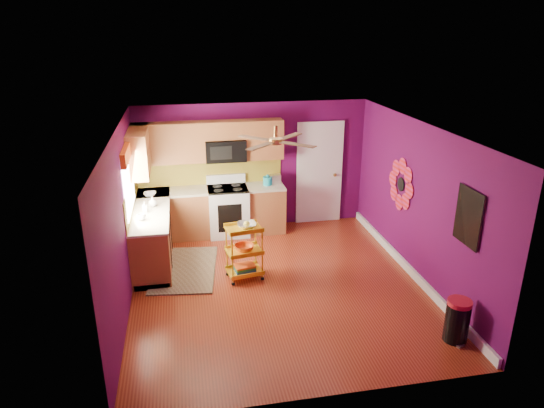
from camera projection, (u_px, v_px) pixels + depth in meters
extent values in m
plane|color=maroon|center=(278.00, 285.00, 7.68)|extent=(5.00, 5.00, 0.00)
cube|color=#510945|center=(253.00, 166.00, 9.55)|extent=(4.50, 0.04, 2.50)
cube|color=#510945|center=(326.00, 299.00, 4.94)|extent=(4.50, 0.04, 2.50)
cube|color=#510945|center=(122.00, 222.00, 6.85)|extent=(0.04, 5.00, 2.50)
cube|color=#510945|center=(418.00, 202.00, 7.64)|extent=(0.04, 5.00, 2.50)
cube|color=silver|center=(279.00, 129.00, 6.81)|extent=(4.50, 5.00, 0.04)
cube|color=white|center=(409.00, 269.00, 8.04)|extent=(0.05, 4.90, 0.14)
cube|color=brown|center=(153.00, 234.00, 8.43)|extent=(0.60, 2.30, 0.90)
cube|color=brown|center=(213.00, 212.00, 9.40)|extent=(2.80, 0.60, 0.90)
cube|color=beige|center=(151.00, 209.00, 8.26)|extent=(0.63, 2.30, 0.04)
cube|color=beige|center=(212.00, 190.00, 9.24)|extent=(2.80, 0.63, 0.04)
cube|color=black|center=(155.00, 255.00, 8.57)|extent=(0.54, 2.30, 0.10)
cube|color=black|center=(214.00, 231.00, 9.54)|extent=(2.80, 0.54, 0.10)
cube|color=white|center=(228.00, 211.00, 9.42)|extent=(0.76, 0.66, 0.92)
cube|color=black|center=(227.00, 189.00, 9.26)|extent=(0.76, 0.62, 0.03)
cube|color=white|center=(226.00, 179.00, 9.48)|extent=(0.76, 0.06, 0.18)
cube|color=black|center=(230.00, 218.00, 9.13)|extent=(0.45, 0.02, 0.55)
cube|color=brown|center=(169.00, 143.00, 8.92)|extent=(1.32, 0.33, 0.75)
cube|color=brown|center=(264.00, 139.00, 9.23)|extent=(0.72, 0.33, 0.75)
cube|color=brown|center=(225.00, 130.00, 9.03)|extent=(0.76, 0.33, 0.34)
cube|color=brown|center=(139.00, 151.00, 8.38)|extent=(0.33, 1.30, 0.75)
cube|color=black|center=(226.00, 150.00, 9.13)|extent=(0.76, 0.38, 0.40)
cube|color=olive|center=(210.00, 171.00, 9.41)|extent=(2.80, 0.01, 0.51)
cube|color=olive|center=(131.00, 195.00, 8.12)|extent=(0.01, 2.30, 0.51)
cube|color=white|center=(128.00, 180.00, 7.72)|extent=(0.03, 1.20, 1.00)
cube|color=#D44D12|center=(127.00, 151.00, 7.56)|extent=(0.08, 1.35, 0.22)
cube|color=white|center=(319.00, 174.00, 9.84)|extent=(0.85, 0.04, 2.05)
cube|color=white|center=(319.00, 174.00, 9.82)|extent=(0.95, 0.02, 2.15)
sphere|color=#BF8C3F|center=(335.00, 175.00, 9.85)|extent=(0.07, 0.07, 0.07)
cylinder|color=black|center=(401.00, 184.00, 8.15)|extent=(0.01, 0.24, 0.24)
cube|color=teal|center=(469.00, 217.00, 6.24)|extent=(0.03, 0.52, 0.72)
cube|color=black|center=(468.00, 217.00, 6.24)|extent=(0.01, 0.56, 0.76)
cylinder|color=#BF8C3F|center=(276.00, 132.00, 7.02)|extent=(0.06, 0.06, 0.16)
cylinder|color=#BF8C3F|center=(276.00, 141.00, 7.07)|extent=(0.20, 0.20, 0.08)
cube|color=#4C2D19|center=(290.00, 136.00, 7.36)|extent=(0.47, 0.47, 0.01)
cube|color=#4C2D19|center=(255.00, 138.00, 7.27)|extent=(0.47, 0.47, 0.01)
cube|color=#4C2D19|center=(261.00, 146.00, 6.77)|extent=(0.47, 0.47, 0.01)
cube|color=#4C2D19|center=(298.00, 145.00, 6.87)|extent=(0.47, 0.47, 0.01)
cube|color=black|center=(185.00, 269.00, 8.15)|extent=(1.21, 1.76, 0.02)
cylinder|color=gold|center=(232.00, 259.00, 7.50)|extent=(0.02, 0.02, 0.85)
cylinder|color=gold|center=(262.00, 254.00, 7.66)|extent=(0.02, 0.02, 0.85)
cylinder|color=gold|center=(227.00, 250.00, 7.80)|extent=(0.02, 0.02, 0.85)
cylinder|color=gold|center=(256.00, 246.00, 7.96)|extent=(0.02, 0.02, 0.85)
sphere|color=black|center=(233.00, 284.00, 7.65)|extent=(0.06, 0.06, 0.06)
sphere|color=black|center=(263.00, 279.00, 7.81)|extent=(0.06, 0.06, 0.06)
sphere|color=black|center=(228.00, 274.00, 7.95)|extent=(0.06, 0.06, 0.06)
sphere|color=black|center=(256.00, 269.00, 8.11)|extent=(0.06, 0.06, 0.06)
cube|color=gold|center=(244.00, 229.00, 7.59)|extent=(0.61, 0.49, 0.03)
cube|color=gold|center=(244.00, 251.00, 7.73)|extent=(0.61, 0.49, 0.03)
cube|color=gold|center=(245.00, 271.00, 7.85)|extent=(0.61, 0.49, 0.03)
imported|color=beige|center=(247.00, 225.00, 7.59)|extent=(0.35, 0.35, 0.07)
sphere|color=yellow|center=(247.00, 224.00, 7.58)|extent=(0.10, 0.10, 0.10)
imported|color=#D44D12|center=(244.00, 248.00, 7.70)|extent=(0.36, 0.36, 0.10)
cube|color=navy|center=(245.00, 269.00, 7.84)|extent=(0.36, 0.29, 0.04)
cube|color=#267233|center=(245.00, 267.00, 7.83)|extent=(0.36, 0.29, 0.04)
cube|color=#D44D12|center=(245.00, 266.00, 7.82)|extent=(0.36, 0.29, 0.03)
cylinder|color=black|center=(457.00, 322.00, 6.26)|extent=(0.40, 0.40, 0.53)
cylinder|color=#B61A2A|center=(460.00, 303.00, 6.15)|extent=(0.31, 0.31, 0.06)
cube|color=beige|center=(461.00, 346.00, 6.20)|extent=(0.12, 0.09, 0.03)
cylinder|color=teal|center=(268.00, 181.00, 9.42)|extent=(0.18, 0.18, 0.16)
sphere|color=teal|center=(268.00, 176.00, 9.39)|extent=(0.06, 0.06, 0.06)
cube|color=beige|center=(275.00, 179.00, 9.50)|extent=(0.22, 0.15, 0.18)
imported|color=#EA3F72|center=(145.00, 207.00, 8.05)|extent=(0.08, 0.08, 0.18)
imported|color=white|center=(153.00, 202.00, 8.29)|extent=(0.14, 0.14, 0.18)
imported|color=white|center=(150.00, 194.00, 8.84)|extent=(0.23, 0.23, 0.06)
imported|color=white|center=(141.00, 217.00, 7.72)|extent=(0.14, 0.14, 0.11)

